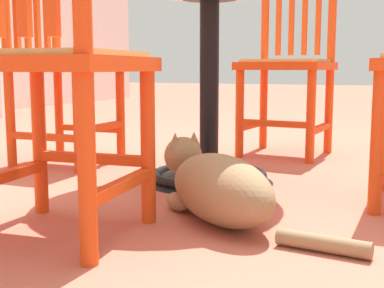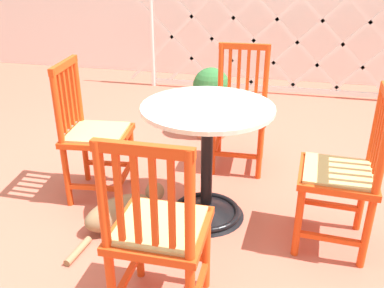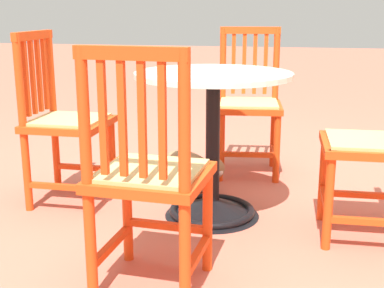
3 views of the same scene
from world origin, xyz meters
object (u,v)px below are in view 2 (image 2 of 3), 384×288
object	(u,v)px
orange_chair_facing_out	(240,112)
orange_chair_tucked_in	(93,135)
terracotta_planter	(211,101)
cafe_table	(206,175)
orange_chair_near_fence	(158,233)
orange_chair_by_planter	(343,176)
tabby_cat	(125,210)

from	to	relation	value
orange_chair_facing_out	orange_chair_tucked_in	distance (m)	1.09
orange_chair_tucked_in	terracotta_planter	world-z (taller)	orange_chair_tucked_in
cafe_table	orange_chair_facing_out	xyz separation A→B (m)	(0.10, 0.75, 0.15)
orange_chair_facing_out	cafe_table	bearing A→B (deg)	-97.76
orange_chair_near_fence	terracotta_planter	bearing A→B (deg)	94.65
orange_chair_by_planter	orange_chair_near_fence	xyz separation A→B (m)	(-0.81, -0.70, 0.00)
orange_chair_tucked_in	tabby_cat	distance (m)	0.55
cafe_table	orange_chair_tucked_in	size ratio (longest dim) A/B	0.83
cafe_table	orange_chair_tucked_in	xyz separation A→B (m)	(-0.77, 0.10, 0.15)
orange_chair_facing_out	terracotta_planter	bearing A→B (deg)	121.67
cafe_table	terracotta_planter	size ratio (longest dim) A/B	1.23
orange_chair_tucked_in	tabby_cat	world-z (taller)	orange_chair_tucked_in
orange_chair_by_planter	terracotta_planter	size ratio (longest dim) A/B	1.47
orange_chair_by_planter	orange_chair_near_fence	size ratio (longest dim) A/B	1.00
cafe_table	orange_chair_near_fence	distance (m)	0.82
orange_chair_tucked_in	orange_chair_near_fence	xyz separation A→B (m)	(0.73, -0.91, 0.00)
terracotta_planter	orange_chair_tucked_in	bearing A→B (deg)	-115.58
cafe_table	orange_chair_facing_out	world-z (taller)	orange_chair_facing_out
orange_chair_facing_out	orange_chair_by_planter	bearing A→B (deg)	-52.30
orange_chair_facing_out	orange_chair_near_fence	world-z (taller)	same
orange_chair_facing_out	orange_chair_near_fence	size ratio (longest dim) A/B	1.00
cafe_table	orange_chair_near_fence	world-z (taller)	orange_chair_near_fence
orange_chair_near_fence	terracotta_planter	world-z (taller)	orange_chair_near_fence
cafe_table	terracotta_planter	world-z (taller)	cafe_table
orange_chair_facing_out	tabby_cat	bearing A→B (deg)	-120.36
orange_chair_by_planter	tabby_cat	size ratio (longest dim) A/B	1.37
cafe_table	terracotta_planter	xyz separation A→B (m)	(-0.22, 1.26, 0.04)
orange_chair_tucked_in	tabby_cat	xyz separation A→B (m)	(0.32, -0.30, -0.34)
orange_chair_tucked_in	orange_chair_near_fence	bearing A→B (deg)	-51.32
cafe_table	orange_chair_by_planter	bearing A→B (deg)	-7.76
orange_chair_by_planter	orange_chair_facing_out	distance (m)	1.07
orange_chair_near_fence	tabby_cat	bearing A→B (deg)	124.26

